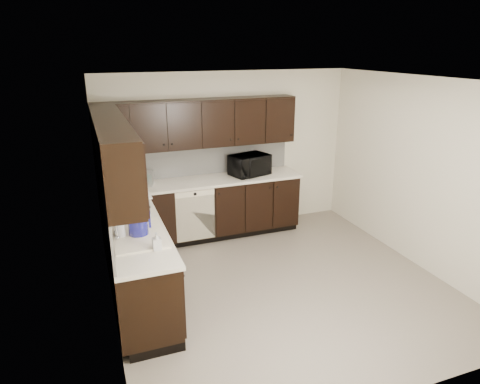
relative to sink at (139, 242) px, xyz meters
name	(u,v)px	position (x,y,z in m)	size (l,w,h in m)	color
floor	(279,284)	(1.68, 0.01, -0.88)	(4.00, 4.00, 0.00)	gray
ceiling	(286,80)	(1.68, 0.01, 1.62)	(4.00, 4.00, 0.00)	white
wall_back	(227,153)	(1.68, 2.01, 0.37)	(4.00, 0.02, 2.50)	beige
wall_left	(104,213)	(-0.32, 0.01, 0.37)	(0.02, 4.00, 2.50)	beige
wall_right	(419,174)	(3.68, 0.01, 0.37)	(0.02, 4.00, 2.50)	beige
wall_front	(399,271)	(1.68, -1.99, 0.37)	(4.00, 0.02, 2.50)	beige
lower_cabinets	(180,232)	(0.67, 1.12, -0.47)	(3.00, 2.80, 0.90)	black
countertop	(178,197)	(0.67, 1.12, 0.04)	(3.03, 2.83, 0.04)	#EEE5CF
backsplash	(158,176)	(0.46, 1.33, 0.30)	(3.00, 2.80, 0.48)	beige
upper_cabinets	(166,134)	(0.58, 1.22, 0.89)	(3.00, 2.80, 0.70)	black
dishwasher	(195,213)	(0.98, 1.42, -0.33)	(0.58, 0.04, 0.78)	#FAEECD
sink	(139,242)	(0.00, 0.00, 0.00)	(0.54, 0.82, 0.42)	#FAEECD
microwave	(250,165)	(1.94, 1.71, 0.22)	(0.58, 0.39, 0.32)	black
soap_bottle_a	(157,241)	(0.13, -0.37, 0.15)	(0.08, 0.08, 0.18)	gray
soap_bottle_b	(120,226)	(-0.17, 0.04, 0.19)	(0.10, 0.10, 0.26)	gray
toaster_oven	(142,179)	(0.30, 1.77, 0.16)	(0.31, 0.23, 0.20)	silver
storage_bin	(130,203)	(0.02, 0.81, 0.15)	(0.47, 0.35, 0.18)	white
blue_pitcher	(138,222)	(0.01, 0.02, 0.21)	(0.20, 0.20, 0.31)	#101093
teal_tumbler	(139,187)	(0.20, 1.36, 0.16)	(0.09, 0.09, 0.21)	#0C8583
paper_towel_roll	(135,192)	(0.10, 1.03, 0.22)	(0.14, 0.14, 0.32)	white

